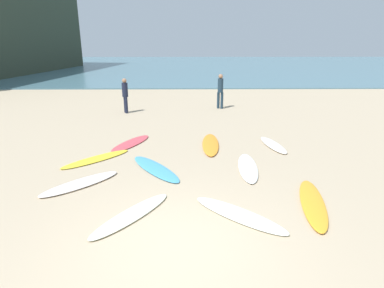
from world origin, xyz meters
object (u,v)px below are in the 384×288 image
Objects in this scene: beachgoer_mid at (125,94)px; surfboard_3 at (248,167)px; beachgoer_near at (220,89)px; surfboard_4 at (239,215)px; surfboard_5 at (155,168)px; surfboard_2 at (96,159)px; surfboard_8 at (313,203)px; surfboard_0 at (210,144)px; surfboard_9 at (132,215)px; surfboard_6 at (131,143)px; surfboard_1 at (80,183)px; surfboard_7 at (273,145)px.

surfboard_3 is at bearing 8.37° from beachgoer_mid.
beachgoer_mid is at bearing 37.98° from beachgoer_near.
surfboard_4 is 0.95× the size of surfboard_5.
beachgoer_near is (4.48, 7.53, 0.96)m from surfboard_2.
beachgoer_mid reaches higher than surfboard_8.
surfboard_0 is 1.39× the size of beachgoer_near.
surfboard_0 reaches higher than surfboard_9.
surfboard_5 is (-1.98, 2.55, 0.00)m from surfboard_4.
surfboard_3 is 4.35m from surfboard_6.
surfboard_1 is 1.78m from surfboard_2.
surfboard_8 is (1.71, 0.46, 0.01)m from surfboard_4.
surfboard_5 is 2.58m from surfboard_6.
beachgoer_near is (2.61, 8.34, 0.96)m from surfboard_5.
surfboard_8 reaches higher than surfboard_9.
beachgoer_mid is at bearing -108.20° from surfboard_5.
surfboard_8 is (5.49, -1.11, 0.00)m from surfboard_1.
beachgoer_near is at bearing 91.51° from surfboard_7.
surfboard_8 reaches higher than surfboard_4.
beachgoer_near is (-1.08, 10.43, 0.95)m from surfboard_8.
surfboard_6 is 7.10m from beachgoer_near.
surfboard_3 is 0.94× the size of surfboard_5.
beachgoer_near reaches higher than surfboard_9.
surfboard_1 reaches higher than surfboard_9.
surfboard_0 is 2.15m from surfboard_7.
surfboard_4 is 3.22m from surfboard_5.
beachgoer_mid is (-2.13, 7.35, 0.90)m from surfboard_5.
surfboard_5 is 1.13× the size of surfboard_6.
beachgoer_mid is at bearing 127.90° from surfboard_3.
surfboard_7 is at bearing 63.74° from surfboard_3.
surfboard_9 is at bearing 160.53° from surfboard_2.
surfboard_9 is at bearing -133.36° from surfboard_3.
surfboard_7 is (3.84, 2.07, 0.01)m from surfboard_5.
surfboard_5 is at bearing -8.49° from beachgoer_mid.
surfboard_0 is at bearing -77.75° from surfboard_9.
surfboard_7 is at bearing -158.16° from surfboard_6.
surfboard_0 is 1.01× the size of surfboard_8.
surfboard_1 is 0.86× the size of surfboard_8.
surfboard_7 is 0.78× the size of surfboard_8.
surfboard_0 is 1.10× the size of surfboard_4.
surfboard_0 is 2.74m from surfboard_5.
surfboard_7 is 6.15m from surfboard_9.
beachgoer_mid is (-1.05, 5.01, 0.90)m from surfboard_6.
beachgoer_near reaches higher than surfboard_0.
surfboard_3 is 8.35m from beachgoer_near.
surfboard_0 reaches higher than surfboard_1.
beachgoer_mid reaches higher than surfboard_2.
surfboard_1 is 4.09m from surfboard_4.
surfboard_1 is at bearing -162.07° from surfboard_3.
surfboard_0 is at bearing 11.73° from beachgoer_mid.
surfboard_5 is (-2.62, -0.04, -0.00)m from surfboard_3.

